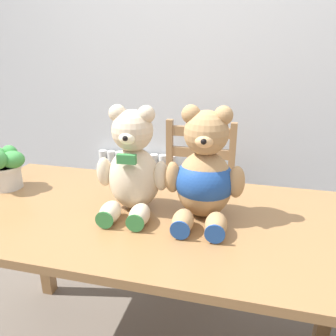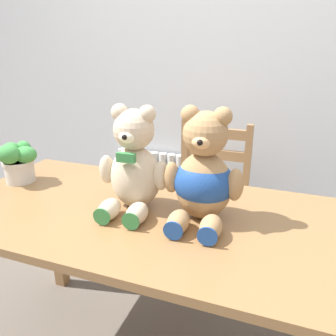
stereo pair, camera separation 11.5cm
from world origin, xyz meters
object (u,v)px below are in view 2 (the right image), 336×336
at_px(teddy_bear_right, 203,177).
at_px(teddy_bear_left, 134,166).
at_px(potted_plant, 18,161).
at_px(wooden_chair_behind, 208,200).

bearing_deg(teddy_bear_right, teddy_bear_left, -1.34).
bearing_deg(potted_plant, teddy_bear_left, -4.67).
relative_size(teddy_bear_right, potted_plant, 2.13).
relative_size(wooden_chair_behind, teddy_bear_right, 2.33).
xyz_separation_m(teddy_bear_left, teddy_bear_right, (0.26, 0.00, -0.01)).
distance_m(teddy_bear_left, potted_plant, 0.60).
bearing_deg(teddy_bear_left, teddy_bear_right, 177.97).
relative_size(teddy_bear_left, teddy_bear_right, 0.98).
distance_m(teddy_bear_left, teddy_bear_right, 0.26).
bearing_deg(teddy_bear_left, potted_plant, -7.64).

